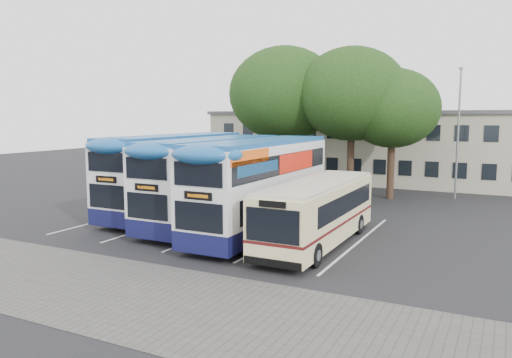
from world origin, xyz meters
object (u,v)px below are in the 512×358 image
at_px(tree_right, 393,109).
at_px(bus_dd_right, 262,182).
at_px(tree_left, 284,94).
at_px(bus_dd_left, 175,171).
at_px(lamp_post, 458,126).
at_px(tree_mid, 352,94).
at_px(bus_dd_mid, 214,177).
at_px(bus_single, 319,209).

distance_m(tree_right, bus_dd_right, 14.38).
relative_size(tree_left, tree_right, 1.22).
bearing_deg(bus_dd_left, lamp_post, 43.04).
height_order(tree_left, tree_mid, tree_left).
xyz_separation_m(tree_mid, bus_dd_left, (-7.38, -10.82, -4.71)).
bearing_deg(tree_mid, bus_dd_right, -93.02).
distance_m(tree_left, bus_dd_right, 14.88).
xyz_separation_m(tree_left, bus_dd_mid, (1.30, -12.31, -4.89)).
xyz_separation_m(tree_left, bus_single, (7.87, -14.00, -5.79)).
relative_size(bus_dd_left, bus_dd_mid, 1.02).
relative_size(bus_dd_mid, bus_dd_right, 0.99).
relative_size(tree_mid, bus_dd_right, 0.95).
height_order(tree_mid, bus_dd_left, tree_mid).
height_order(lamp_post, bus_dd_mid, lamp_post).
xyz_separation_m(lamp_post, tree_mid, (-6.84, -2.46, 2.20)).
bearing_deg(bus_dd_left, bus_single, -16.05).
distance_m(lamp_post, bus_dd_right, 17.33).
xyz_separation_m(tree_left, tree_right, (8.07, 0.20, -1.15)).
xyz_separation_m(lamp_post, tree_left, (-12.17, -2.14, 2.34)).
relative_size(tree_mid, bus_dd_left, 0.94).
relative_size(tree_left, tree_mid, 1.04).
distance_m(bus_dd_left, bus_dd_mid, 3.55).
distance_m(tree_mid, tree_right, 2.96).
bearing_deg(tree_left, bus_dd_right, -70.70).
xyz_separation_m(tree_right, bus_dd_mid, (-6.76, -12.51, -3.74)).
distance_m(tree_left, bus_single, 17.07).
distance_m(tree_mid, bus_dd_right, 13.80).
distance_m(tree_right, bus_dd_left, 15.65).
distance_m(bus_dd_right, bus_single, 3.43).
relative_size(tree_mid, bus_dd_mid, 0.96).
relative_size(tree_mid, bus_single, 1.09).
height_order(lamp_post, tree_mid, tree_mid).
bearing_deg(bus_dd_left, bus_dd_right, -17.56).
xyz_separation_m(tree_right, bus_dd_right, (-3.42, -13.46, -3.73)).
bearing_deg(lamp_post, bus_dd_left, -136.96).
xyz_separation_m(tree_mid, tree_right, (2.74, 0.52, -1.01)).
relative_size(bus_dd_left, bus_dd_right, 1.01).
height_order(tree_right, bus_dd_mid, tree_right).
bearing_deg(bus_single, bus_dd_right, 167.16).
height_order(bus_dd_left, bus_single, bus_dd_left).
height_order(tree_right, bus_single, tree_right).
distance_m(lamp_post, bus_single, 17.05).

